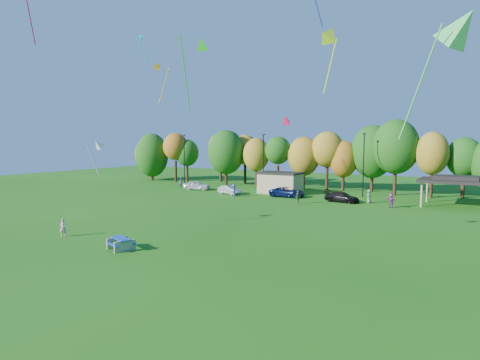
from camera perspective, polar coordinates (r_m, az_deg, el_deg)
The scene contains 23 objects.
ground at distance 28.58m, azimuth -9.50°, elevation -11.19°, with size 160.00×160.00×0.00m, color #19600F.
tree_line at distance 69.03m, azimuth 14.89°, elevation 3.35°, with size 93.57×10.55×11.15m.
lamp_posts at distance 62.97m, azimuth 16.15°, elevation 2.22°, with size 64.50×0.25×9.09m.
utility_building at distance 65.41m, azimuth 5.40°, elevation -0.35°, with size 6.30×4.30×3.25m.
pavilion at distance 58.20m, azimuth 26.85°, elevation -0.04°, with size 8.20×6.20×3.77m.
picnic_table at distance 33.22m, azimuth -15.58°, elevation -8.07°, with size 2.48×2.29×0.87m.
kite_flyer at distance 39.08m, azimuth -22.52°, elevation -5.90°, with size 0.55×0.36×1.52m, color #BE9F8F.
car_a at distance 70.06m, azimuth -5.75°, elevation -0.71°, with size 1.75×4.35×1.48m, color silver.
car_b at distance 63.96m, azimuth -1.44°, elevation -1.34°, with size 1.40×4.00×1.32m, color #96969B.
car_c at distance 61.33m, azimuth 6.31°, elevation -1.61°, with size 2.34×5.08×1.41m, color #0C184C.
car_d at distance 57.47m, azimuth 13.43°, elevation -2.23°, with size 1.88×4.63×1.35m, color black.
far_person_0 at distance 57.60m, azimuth 16.83°, elevation -2.09°, with size 0.86×0.56×1.76m, color #627B54.
far_person_1 at distance 54.94m, azimuth 7.72°, elevation -2.28°, with size 1.00×0.42×1.71m, color #5A7044.
far_person_2 at distance 54.36m, azimuth 19.48°, elevation -2.56°, with size 1.69×0.54×1.82m, color #8E3B83.
far_person_3 at distance 61.28m, azimuth -0.86°, elevation -1.40°, with size 1.16×0.67×1.80m, color #4E58AC.
far_person_4 at distance 74.06m, azimuth -7.81°, elevation -0.31°, with size 0.84×0.66×1.73m, color #4A67A4.
kite_1 at distance 36.68m, azimuth 11.89°, elevation 18.44°, with size 2.04×3.53×5.63m.
kite_4 at distance 33.41m, azimuth 6.15°, elevation 7.99°, with size 0.84×1.09×1.04m.
kite_5 at distance 40.55m, azimuth -18.43°, elevation 4.45°, with size 1.29×2.14×3.39m.
kite_6 at distance 64.03m, azimuth -13.21°, elevation 18.03°, with size 2.31×1.91×4.29m.
kite_10 at distance 54.81m, azimuth -10.82°, elevation 14.65°, with size 1.38×3.17×5.32m.
kite_11 at distance 45.13m, azimuth -5.13°, elevation 17.56°, with size 2.05×4.31×7.39m.
kite_12 at distance 29.23m, azimuth 27.29°, elevation 17.54°, with size 5.10×3.30×8.05m.
Camera 1 is at (17.77, -20.88, 8.09)m, focal length 32.00 mm.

